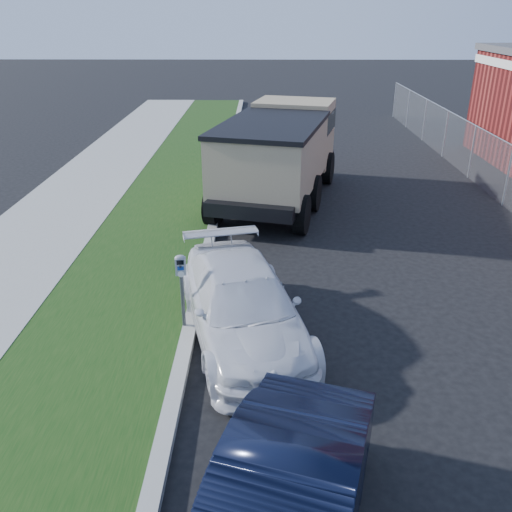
{
  "coord_description": "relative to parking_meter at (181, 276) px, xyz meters",
  "views": [
    {
      "loc": [
        -1.3,
        -8.63,
        5.38
      ],
      "look_at": [
        -1.4,
        1.0,
        1.0
      ],
      "focal_mm": 38.0,
      "sensor_mm": 36.0,
      "label": 1
    }
  ],
  "objects": [
    {
      "name": "chainlink_fence",
      "position": [
        8.7,
        7.18,
        0.11
      ],
      "size": [
        0.06,
        30.06,
        30.0
      ],
      "color": "slate",
      "rests_on": "ground"
    },
    {
      "name": "dump_truck",
      "position": [
        1.96,
        7.82,
        0.35
      ],
      "size": [
        4.16,
        7.25,
        2.68
      ],
      "rotation": [
        0.0,
        0.0,
        -0.25
      ],
      "color": "black",
      "rests_on": "ground"
    },
    {
      "name": "ground",
      "position": [
        2.7,
        0.18,
        -1.16
      ],
      "size": [
        120.0,
        120.0,
        0.0
      ],
      "primitive_type": "plane",
      "color": "black",
      "rests_on": "ground"
    },
    {
      "name": "white_wagon",
      "position": [
        1.09,
        -0.1,
        -0.5
      ],
      "size": [
        2.89,
        4.81,
        1.31
      ],
      "primitive_type": "imported",
      "rotation": [
        0.0,
        0.0,
        0.25
      ],
      "color": "white",
      "rests_on": "ground"
    },
    {
      "name": "parking_meter",
      "position": [
        0.0,
        0.0,
        0.0
      ],
      "size": [
        0.21,
        0.15,
        1.41
      ],
      "rotation": [
        0.0,
        0.0,
        0.12
      ],
      "color": "#3F4247",
      "rests_on": "ground"
    },
    {
      "name": "streetside",
      "position": [
        -2.87,
        2.18,
        -1.09
      ],
      "size": [
        6.12,
        50.0,
        0.15
      ],
      "color": "gray",
      "rests_on": "ground"
    }
  ]
}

